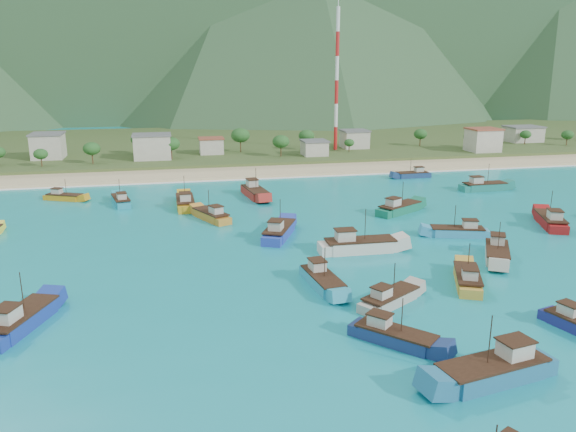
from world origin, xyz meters
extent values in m
plane|color=#0D848F|center=(0.00, 0.00, 0.00)|extent=(600.00, 600.00, 0.00)
cube|color=beige|center=(0.00, 79.00, 0.00)|extent=(400.00, 18.00, 1.20)
cube|color=#385123|center=(0.00, 140.00, 0.00)|extent=(400.00, 110.00, 2.40)
cube|color=white|center=(0.00, 69.50, 0.00)|extent=(400.00, 2.50, 0.08)
cube|color=beige|center=(-60.36, 109.09, 5.36)|extent=(9.28, 10.14, 7.52)
cube|color=beige|center=(-28.01, 100.63, 5.29)|extent=(11.30, 8.77, 7.39)
cube|color=beige|center=(-8.97, 107.35, 4.08)|extent=(7.69, 6.42, 4.97)
cube|color=beige|center=(23.95, 97.10, 3.84)|extent=(7.73, 7.80, 4.48)
cube|color=beige|center=(42.40, 110.59, 4.55)|extent=(8.77, 8.46, 5.91)
cube|color=beige|center=(82.86, 93.19, 5.32)|extent=(9.78, 8.70, 7.44)
cube|color=beige|center=(112.09, 113.14, 4.35)|extent=(12.84, 9.19, 5.50)
cylinder|color=red|center=(34.51, 108.00, 5.56)|extent=(1.20, 1.20, 7.93)
cylinder|color=white|center=(34.51, 108.00, 13.49)|extent=(1.20, 1.20, 7.93)
cylinder|color=red|center=(34.51, 108.00, 21.41)|extent=(1.20, 1.20, 7.93)
cylinder|color=white|center=(34.51, 108.00, 29.34)|extent=(1.20, 1.20, 7.93)
cylinder|color=red|center=(34.51, 108.00, 37.26)|extent=(1.20, 1.20, 7.93)
cylinder|color=white|center=(34.51, 108.00, 45.19)|extent=(1.20, 1.20, 7.93)
cube|color=#1A7368|center=(53.50, 42.63, 0.69)|extent=(12.07, 3.73, 2.19)
cube|color=beige|center=(51.04, 42.59, 2.67)|extent=(2.76, 2.24, 1.78)
cylinder|color=#382114|center=(54.18, 42.64, 4.24)|extent=(0.12, 0.12, 4.92)
cube|color=#C18E1B|center=(-20.37, 41.45, 0.71)|extent=(3.66, 12.25, 2.22)
cube|color=beige|center=(-20.36, 38.95, 2.73)|extent=(2.25, 2.79, 1.81)
cylinder|color=#382114|center=(-20.37, 42.14, 4.33)|extent=(0.12, 0.12, 5.00)
cube|color=#243CA9|center=(-4.50, 15.15, 0.72)|extent=(8.53, 12.68, 2.24)
cube|color=beige|center=(-5.57, 12.88, 2.75)|extent=(3.23, 3.49, 1.82)
cylinder|color=#382114|center=(-4.20, 15.78, 4.35)|extent=(0.12, 0.12, 5.03)
cube|color=orange|center=(-47.42, 53.97, 0.43)|extent=(9.46, 6.32, 1.67)
cube|color=beige|center=(-49.12, 54.76, 1.94)|extent=(2.60, 2.40, 1.35)
cylinder|color=#382114|center=(-46.95, 53.75, 3.14)|extent=(0.12, 0.12, 3.75)
cube|color=navy|center=(-41.75, -14.30, 0.70)|extent=(7.59, 12.53, 2.19)
cube|color=beige|center=(-42.62, -16.60, 2.68)|extent=(3.03, 3.34, 1.78)
cylinder|color=#382114|center=(-41.51, -13.66, 4.25)|extent=(0.12, 0.12, 4.93)
cube|color=#A2A094|center=(3.73, -17.39, 0.51)|extent=(10.08, 7.81, 1.82)
cube|color=beige|center=(1.99, -18.48, 2.16)|extent=(2.90, 2.76, 1.48)
cylinder|color=#382114|center=(4.21, -17.09, 3.47)|extent=(0.12, 0.12, 4.10)
cube|color=navy|center=(0.12, -27.65, 0.53)|extent=(9.05, 9.59, 1.85)
cube|color=beige|center=(-1.27, -26.10, 2.21)|extent=(2.94, 2.97, 1.51)
cylinder|color=#382114|center=(0.51, -28.08, 3.54)|extent=(0.12, 0.12, 4.17)
cube|color=teal|center=(27.28, 8.38, 0.56)|extent=(11.02, 6.13, 1.92)
cube|color=beige|center=(29.34, 7.74, 2.30)|extent=(2.87, 2.56, 1.56)
cylinder|color=#382114|center=(26.71, 8.56, 3.68)|extent=(0.12, 0.12, 4.32)
cube|color=#A82721|center=(-3.75, 47.55, 0.75)|extent=(5.34, 13.06, 2.31)
cube|color=beige|center=(-4.08, 50.13, 2.84)|extent=(2.67, 3.16, 1.87)
cylinder|color=#382114|center=(-3.65, 46.84, 4.50)|extent=(0.12, 0.12, 5.19)
cube|color=navy|center=(42.78, 62.00, 0.50)|extent=(9.95, 3.18, 1.80)
cube|color=beige|center=(44.80, 62.05, 2.12)|extent=(2.29, 1.87, 1.46)
cylinder|color=#382114|center=(42.22, 61.98, 3.41)|extent=(0.12, 0.12, 4.04)
cube|color=beige|center=(21.93, -28.01, 2.10)|extent=(2.33, 2.62, 1.44)
cube|color=teal|center=(-34.45, 47.17, 0.53)|extent=(5.02, 10.60, 1.85)
cube|color=beige|center=(-34.02, 45.12, 2.21)|extent=(2.30, 2.65, 1.51)
cylinder|color=#382114|center=(-34.56, 47.73, 3.54)|extent=(0.12, 0.12, 4.17)
cube|color=#BA8F30|center=(17.09, -13.23, 0.58)|extent=(7.32, 11.11, 1.96)
cube|color=beige|center=(16.18, -15.23, 2.35)|extent=(2.80, 3.04, 1.59)
cylinder|color=#382114|center=(17.34, -12.67, 3.76)|extent=(0.12, 0.12, 4.40)
cube|color=#11684D|center=(23.91, 26.53, 0.68)|extent=(12.00, 8.97, 2.15)
cube|color=beige|center=(21.82, 25.31, 2.63)|extent=(3.42, 3.23, 1.75)
cylinder|color=#382114|center=(24.49, 26.87, 4.18)|extent=(0.12, 0.12, 4.84)
cube|color=#20658D|center=(6.35, -36.90, 0.76)|extent=(13.27, 6.02, 2.33)
cube|color=beige|center=(8.93, -36.43, 2.87)|extent=(3.28, 2.83, 1.89)
cylinder|color=#382114|center=(5.64, -37.03, 4.55)|extent=(0.12, 0.12, 5.24)
cube|color=beige|center=(7.00, 3.76, 0.79)|extent=(13.23, 4.21, 2.39)
cube|color=beige|center=(4.31, 3.82, 2.96)|extent=(3.04, 2.48, 1.94)
cylinder|color=#382114|center=(7.75, 3.74, 4.67)|extent=(0.12, 0.12, 5.37)
cube|color=#BCB7AB|center=(27.33, -4.42, 0.64)|extent=(8.72, 11.61, 2.09)
cube|color=beige|center=(28.51, -2.40, 2.53)|extent=(3.13, 3.31, 1.69)
cylinder|color=#382114|center=(27.00, -4.98, 4.03)|extent=(0.12, 0.12, 4.69)
cube|color=teal|center=(-3.32, -9.76, 0.58)|extent=(4.28, 11.10, 1.97)
cube|color=beige|center=(-3.55, -7.56, 2.37)|extent=(2.22, 2.65, 1.60)
cylinder|color=#382114|center=(-3.26, -10.37, 3.79)|extent=(0.12, 0.12, 4.43)
cube|color=maroon|center=(48.55, 11.08, 0.71)|extent=(7.93, 12.69, 2.22)
cube|color=beige|center=(47.62, 8.76, 2.73)|extent=(3.12, 3.42, 1.81)
cylinder|color=#382114|center=(48.81, 11.72, 4.32)|extent=(0.12, 0.12, 5.00)
cube|color=#C27D28|center=(-15.74, 29.63, 0.59)|extent=(7.45, 11.24, 1.98)
cube|color=beige|center=(-14.82, 27.60, 2.38)|extent=(2.84, 3.08, 1.61)
cylinder|color=#382114|center=(-16.00, 30.19, 3.81)|extent=(0.12, 0.12, 4.45)
camera|label=1|loc=(-23.90, -80.83, 30.15)|focal=35.00mm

